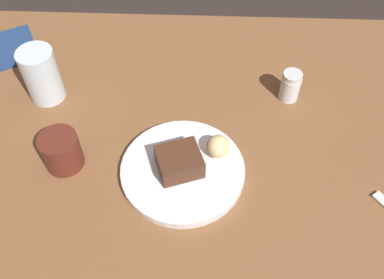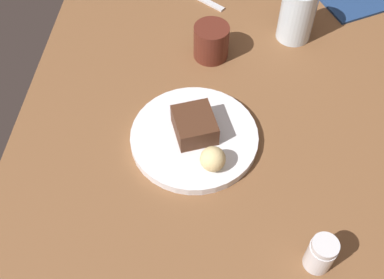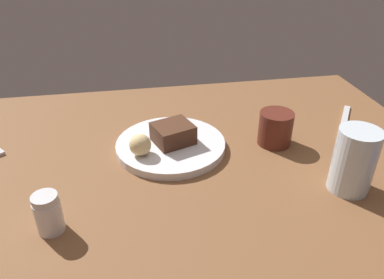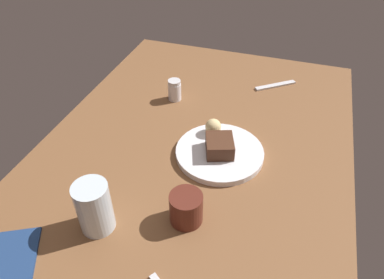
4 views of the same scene
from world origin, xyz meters
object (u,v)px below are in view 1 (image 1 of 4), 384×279
object	(u,v)px
salt_shaker	(290,86)
folded_napkin	(7,49)
chocolate_cake_slice	(179,162)
coffee_cup	(61,151)
dessert_plate	(183,171)
bread_roll	(218,146)
water_glass	(42,75)

from	to	relation	value
salt_shaker	folded_napkin	world-z (taller)	salt_shaker
chocolate_cake_slice	coffee_cup	size ratio (longest dim) A/B	1.06
chocolate_cake_slice	folded_napkin	world-z (taller)	chocolate_cake_slice
dessert_plate	salt_shaker	distance (cm)	30.52
chocolate_cake_slice	bread_roll	distance (cm)	8.11
dessert_plate	chocolate_cake_slice	size ratio (longest dim) A/B	2.97
chocolate_cake_slice	bread_roll	bearing A→B (deg)	-152.53
chocolate_cake_slice	coffee_cup	bearing A→B (deg)	-4.18
salt_shaker	folded_napkin	size ratio (longest dim) A/B	0.49
folded_napkin	dessert_plate	bearing A→B (deg)	142.46
dessert_plate	bread_roll	bearing A→B (deg)	-150.58
dessert_plate	chocolate_cake_slice	world-z (taller)	chocolate_cake_slice
bread_roll	salt_shaker	bearing A→B (deg)	-131.84
bread_roll	folded_napkin	world-z (taller)	bread_roll
folded_napkin	bread_roll	bearing A→B (deg)	149.22
salt_shaker	coffee_cup	xyz separation A→B (cm)	(45.03, 19.34, 0.33)
dessert_plate	chocolate_cake_slice	xyz separation A→B (cm)	(0.58, 0.01, 2.94)
chocolate_cake_slice	salt_shaker	world-z (taller)	salt_shaker
dessert_plate	coffee_cup	size ratio (longest dim) A/B	3.15
dessert_plate	chocolate_cake_slice	bearing A→B (deg)	1.26
chocolate_cake_slice	bread_roll	world-z (taller)	bread_roll
water_glass	coffee_cup	xyz separation A→B (cm)	(-7.64, 17.78, -2.37)
dessert_plate	salt_shaker	bearing A→B (deg)	-136.43
coffee_cup	chocolate_cake_slice	bearing A→B (deg)	175.82
dessert_plate	coffee_cup	xyz separation A→B (cm)	(22.99, -1.62, 2.89)
salt_shaker	coffee_cup	distance (cm)	49.00
dessert_plate	bread_roll	distance (cm)	8.19
dessert_plate	water_glass	world-z (taller)	water_glass
dessert_plate	salt_shaker	size ratio (longest dim) A/B	3.40
chocolate_cake_slice	water_glass	bearing A→B (deg)	-32.88
bread_roll	water_glass	bearing A→B (deg)	-22.84
salt_shaker	folded_napkin	distance (cm)	67.69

